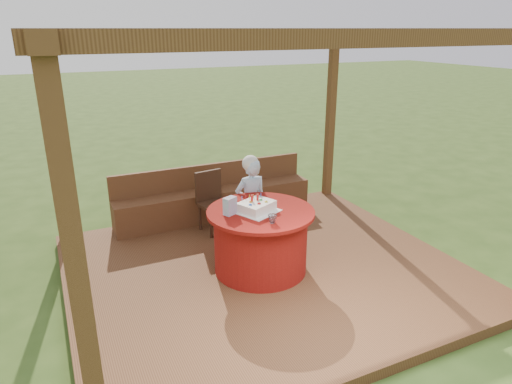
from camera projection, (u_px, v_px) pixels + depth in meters
ground at (265, 275)px, 5.56m from camera, size 60.00×60.00×0.00m
deck at (265, 271)px, 5.54m from camera, size 4.50×4.00×0.12m
pergola at (266, 72)px, 4.74m from camera, size 4.50×4.00×2.72m
bench at (215, 201)px, 6.89m from camera, size 3.00×0.42×0.80m
table at (261, 240)px, 5.33m from camera, size 1.24×1.24×0.76m
chair at (212, 199)px, 6.39m from camera, size 0.46×0.46×0.85m
elderly_woman at (251, 201)px, 5.88m from camera, size 0.44×0.30×1.23m
birthday_cake at (256, 206)px, 5.16m from camera, size 0.57×0.57×0.19m
gift_bag at (230, 206)px, 5.06m from camera, size 0.17×0.14×0.20m
drinking_glass at (272, 219)px, 4.86m from camera, size 0.12×0.12×0.09m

